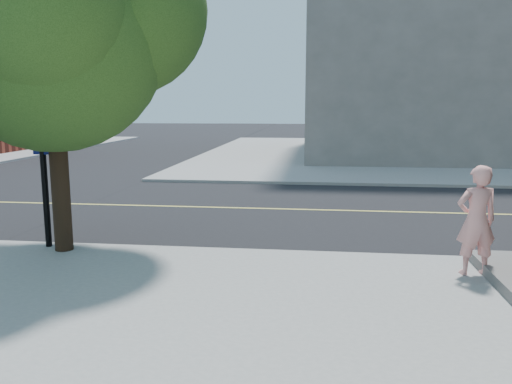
# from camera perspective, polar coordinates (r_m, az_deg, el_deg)

# --- Properties ---
(ground) EXTENTS (140.00, 140.00, 0.00)m
(ground) POSITION_cam_1_polar(r_m,az_deg,el_deg) (11.59, -22.68, -5.66)
(ground) COLOR black
(ground) RESTS_ON ground
(road_ew) EXTENTS (140.00, 9.00, 0.01)m
(road_ew) POSITION_cam_1_polar(r_m,az_deg,el_deg) (15.55, -14.53, -1.43)
(road_ew) COLOR black
(road_ew) RESTS_ON ground
(sidewalk_ne) EXTENTS (29.00, 25.00, 0.12)m
(sidewalk_ne) POSITION_cam_1_polar(r_m,az_deg,el_deg) (32.28, 21.05, 3.94)
(sidewalk_ne) COLOR gray
(sidewalk_ne) RESTS_ON ground
(filler_ne) EXTENTS (18.00, 16.00, 14.00)m
(filler_ne) POSITION_cam_1_polar(r_m,az_deg,el_deg) (33.03, 22.48, 16.26)
(filler_ne) COLOR slate
(filler_ne) RESTS_ON sidewalk_ne
(man_on_phone) EXTENTS (0.73, 0.54, 1.83)m
(man_on_phone) POSITION_cam_1_polar(r_m,az_deg,el_deg) (9.19, 23.18, -2.92)
(man_on_phone) COLOR pink
(man_on_phone) RESTS_ON sidewalk_se
(street_tree) EXTENTS (5.24, 4.76, 6.95)m
(street_tree) POSITION_cam_1_polar(r_m,az_deg,el_deg) (10.49, -21.28, 18.33)
(street_tree) COLOR black
(street_tree) RESTS_ON sidewalk_se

